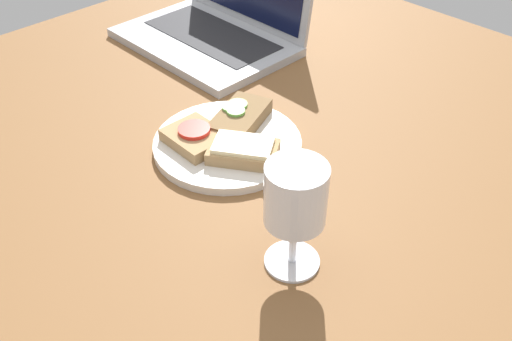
{
  "coord_description": "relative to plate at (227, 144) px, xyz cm",
  "views": [
    {
      "loc": [
        47.32,
        -45.96,
        56.45
      ],
      "look_at": [
        4.64,
        -4.04,
        8.0
      ],
      "focal_mm": 40.0,
      "sensor_mm": 36.0,
      "label": 1
    }
  ],
  "objects": [
    {
      "name": "wine_glass",
      "position": [
        23.27,
        -10.34,
        9.6
      ],
      "size": [
        7.29,
        7.29,
        14.97
      ],
      "color": "white",
      "rests_on": "wooden_table"
    },
    {
      "name": "plate",
      "position": [
        0.0,
        0.0,
        0.0
      ],
      "size": [
        23.13,
        23.13,
        1.37
      ],
      "primitive_type": "cylinder",
      "color": "silver",
      "rests_on": "wooden_table"
    },
    {
      "name": "laptop",
      "position": [
        -29.14,
        23.81,
        3.24
      ],
      "size": [
        35.15,
        26.03,
        20.71
      ],
      "color": "#ADAFB5",
      "rests_on": "wooden_table"
    },
    {
      "name": "sandwich_with_tomato",
      "position": [
        -3.0,
        -3.84,
        1.8
      ],
      "size": [
        9.16,
        7.66,
        2.6
      ],
      "color": "#A88456",
      "rests_on": "plate"
    },
    {
      "name": "sandwich_with_cucumber",
      "position": [
        -1.93,
        4.5,
        1.93
      ],
      "size": [
        10.14,
        13.07,
        2.8
      ],
      "color": "brown",
      "rests_on": "plate"
    },
    {
      "name": "wooden_table",
      "position": [
        7.0,
        -1.13,
        -2.18
      ],
      "size": [
        140.0,
        140.0,
        3.0
      ],
      "primitive_type": "cube",
      "color": "brown",
      "rests_on": "ground"
    },
    {
      "name": "sandwich_with_cheese",
      "position": [
        4.81,
        -0.64,
        1.93
      ],
      "size": [
        12.02,
        10.97,
        2.64
      ],
      "color": "#A88456",
      "rests_on": "plate"
    }
  ]
}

